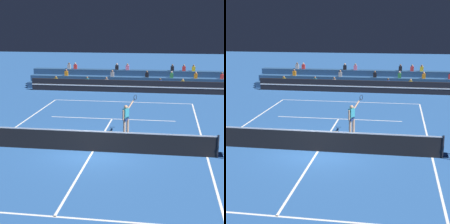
# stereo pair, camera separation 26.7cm
# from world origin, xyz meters

# --- Properties ---
(ground_plane) EXTENTS (120.00, 120.00, 0.00)m
(ground_plane) POSITION_xyz_m (0.00, 0.00, 0.00)
(ground_plane) COLOR #285699
(court_lines) EXTENTS (11.10, 23.90, 0.01)m
(court_lines) POSITION_xyz_m (0.00, 0.00, 0.00)
(court_lines) COLOR white
(court_lines) RESTS_ON ground
(tennis_net) EXTENTS (12.00, 0.10, 1.10)m
(tennis_net) POSITION_xyz_m (0.00, 0.00, 0.54)
(tennis_net) COLOR black
(tennis_net) RESTS_ON ground
(sponsor_banner_wall) EXTENTS (18.00, 0.26, 1.10)m
(sponsor_banner_wall) POSITION_xyz_m (0.00, 16.16, 0.55)
(sponsor_banner_wall) COLOR black
(sponsor_banner_wall) RESTS_ON ground
(bleacher_stand) EXTENTS (19.68, 2.85, 2.28)m
(bleacher_stand) POSITION_xyz_m (0.01, 18.70, 0.65)
(bleacher_stand) COLOR navy
(bleacher_stand) RESTS_ON ground
(tennis_player) EXTENTS (0.81, 1.25, 2.21)m
(tennis_player) POSITION_xyz_m (1.30, 3.09, 0.98)
(tennis_player) COLOR tan
(tennis_player) RESTS_ON ground
(tennis_ball) EXTENTS (0.07, 0.07, 0.07)m
(tennis_ball) POSITION_xyz_m (0.26, 3.09, 0.03)
(tennis_ball) COLOR #C6DB33
(tennis_ball) RESTS_ON ground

